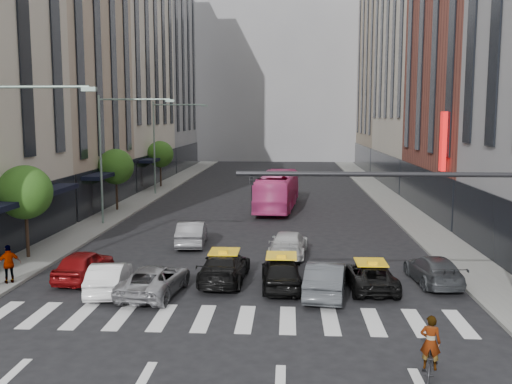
% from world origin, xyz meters
% --- Properties ---
extents(ground, '(160.00, 160.00, 0.00)m').
position_xyz_m(ground, '(0.00, 0.00, 0.00)').
color(ground, black).
rests_on(ground, ground).
extents(sidewalk_left, '(3.00, 96.00, 0.15)m').
position_xyz_m(sidewalk_left, '(-11.50, 30.00, 0.07)').
color(sidewalk_left, slate).
rests_on(sidewalk_left, ground).
extents(sidewalk_right, '(3.00, 96.00, 0.15)m').
position_xyz_m(sidewalk_right, '(11.50, 30.00, 0.07)').
color(sidewalk_right, slate).
rests_on(sidewalk_right, ground).
extents(building_left_b, '(8.00, 16.00, 24.00)m').
position_xyz_m(building_left_b, '(-17.00, 28.00, 12.00)').
color(building_left_b, tan).
rests_on(building_left_b, ground).
extents(building_left_c, '(8.00, 20.00, 36.00)m').
position_xyz_m(building_left_c, '(-17.00, 46.00, 18.00)').
color(building_left_c, beige).
rests_on(building_left_c, ground).
extents(building_left_d, '(8.00, 18.00, 30.00)m').
position_xyz_m(building_left_d, '(-17.00, 65.00, 15.00)').
color(building_left_d, gray).
rests_on(building_left_d, ground).
extents(building_right_b, '(8.00, 18.00, 26.00)m').
position_xyz_m(building_right_b, '(17.00, 27.00, 13.00)').
color(building_right_b, brown).
rests_on(building_right_b, ground).
extents(building_right_c, '(8.00, 20.00, 40.00)m').
position_xyz_m(building_right_c, '(17.00, 46.00, 20.00)').
color(building_right_c, beige).
rests_on(building_right_c, ground).
extents(building_right_d, '(8.00, 18.00, 28.00)m').
position_xyz_m(building_right_d, '(17.00, 65.00, 14.00)').
color(building_right_d, tan).
rests_on(building_right_d, ground).
extents(building_far, '(30.00, 10.00, 36.00)m').
position_xyz_m(building_far, '(0.00, 85.00, 18.00)').
color(building_far, gray).
rests_on(building_far, ground).
extents(tree_near, '(2.88, 2.88, 4.95)m').
position_xyz_m(tree_near, '(-11.80, 10.00, 3.65)').
color(tree_near, black).
rests_on(tree_near, sidewalk_left).
extents(tree_mid, '(2.88, 2.88, 4.95)m').
position_xyz_m(tree_mid, '(-11.80, 26.00, 3.65)').
color(tree_mid, black).
rests_on(tree_mid, sidewalk_left).
extents(tree_far, '(2.88, 2.88, 4.95)m').
position_xyz_m(tree_far, '(-11.80, 42.00, 3.65)').
color(tree_far, black).
rests_on(tree_far, sidewalk_left).
extents(streetlamp_mid, '(5.38, 0.25, 9.00)m').
position_xyz_m(streetlamp_mid, '(-10.04, 20.00, 5.90)').
color(streetlamp_mid, gray).
rests_on(streetlamp_mid, sidewalk_left).
extents(streetlamp_far, '(5.38, 0.25, 9.00)m').
position_xyz_m(streetlamp_far, '(-10.04, 36.00, 5.90)').
color(streetlamp_far, gray).
rests_on(streetlamp_far, sidewalk_left).
extents(traffic_signal, '(10.10, 0.20, 6.00)m').
position_xyz_m(traffic_signal, '(7.69, -1.00, 4.47)').
color(traffic_signal, black).
rests_on(traffic_signal, ground).
extents(liberty_sign, '(0.30, 0.70, 4.00)m').
position_xyz_m(liberty_sign, '(12.60, 20.00, 6.00)').
color(liberty_sign, red).
rests_on(liberty_sign, ground).
extents(car_red, '(1.95, 4.30, 1.43)m').
position_xyz_m(car_red, '(-7.40, 6.36, 0.72)').
color(car_red, maroon).
rests_on(car_red, ground).
extents(car_white_front, '(1.95, 4.26, 1.35)m').
position_xyz_m(car_white_front, '(-5.59, 4.46, 0.68)').
color(car_white_front, silver).
rests_on(car_white_front, ground).
extents(car_silver, '(2.69, 4.89, 1.30)m').
position_xyz_m(car_silver, '(-3.54, 4.30, 0.65)').
color(car_silver, gray).
rests_on(car_silver, ground).
extents(taxi_left, '(2.22, 4.98, 1.42)m').
position_xyz_m(taxi_left, '(-0.76, 6.40, 0.71)').
color(taxi_left, black).
rests_on(taxi_left, ground).
extents(taxi_center, '(1.97, 4.42, 1.48)m').
position_xyz_m(taxi_center, '(1.90, 5.54, 0.74)').
color(taxi_center, black).
rests_on(taxi_center, ground).
extents(car_grey_mid, '(2.18, 4.73, 1.50)m').
position_xyz_m(car_grey_mid, '(3.82, 4.56, 0.75)').
color(car_grey_mid, '#3D4145').
rests_on(car_grey_mid, ground).
extents(taxi_right, '(2.14, 4.40, 1.21)m').
position_xyz_m(taxi_right, '(5.86, 5.64, 0.60)').
color(taxi_right, black).
rests_on(taxi_right, ground).
extents(car_grey_curb, '(2.17, 4.59, 1.29)m').
position_xyz_m(car_grey_curb, '(8.87, 6.68, 0.65)').
color(car_grey_curb, '#373A3E').
rests_on(car_grey_curb, ground).
extents(car_row2_left, '(1.90, 4.61, 1.48)m').
position_xyz_m(car_row2_left, '(-3.56, 13.90, 0.74)').
color(car_row2_left, gray).
rests_on(car_row2_left, ground).
extents(car_row2_right, '(2.33, 4.91, 1.38)m').
position_xyz_m(car_row2_right, '(2.21, 11.59, 0.69)').
color(car_row2_right, silver).
rests_on(car_row2_right, ground).
extents(bus, '(3.62, 11.36, 3.11)m').
position_xyz_m(bus, '(1.26, 27.68, 1.56)').
color(bus, '#DE418B').
rests_on(bus, ground).
extents(motorcycle, '(1.11, 1.93, 0.96)m').
position_xyz_m(motorcycle, '(6.38, -3.01, 0.48)').
color(motorcycle, black).
rests_on(motorcycle, ground).
extents(rider, '(0.68, 0.54, 1.63)m').
position_xyz_m(rider, '(6.38, -3.01, 1.77)').
color(rider, gray).
rests_on(rider, motorcycle).
extents(pedestrian_far, '(1.09, 0.94, 1.75)m').
position_xyz_m(pedestrian_far, '(-10.40, 5.16, 1.03)').
color(pedestrian_far, gray).
rests_on(pedestrian_far, sidewalk_left).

